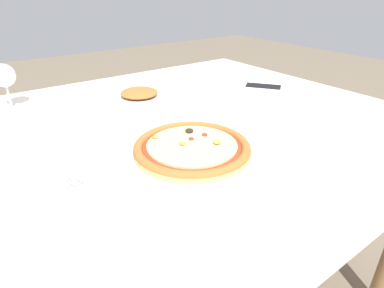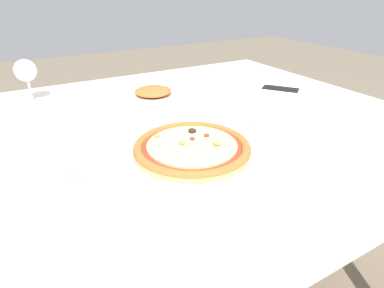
# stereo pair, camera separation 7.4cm
# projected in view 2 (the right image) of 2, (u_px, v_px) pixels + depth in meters

# --- Properties ---
(dining_table) EXTENTS (1.36, 1.16, 0.74)m
(dining_table) POSITION_uv_depth(u_px,v_px,m) (186.00, 145.00, 0.97)
(dining_table) COLOR #997047
(dining_table) RESTS_ON ground_plane
(pizza_plate) EXTENTS (0.31, 0.31, 0.04)m
(pizza_plate) POSITION_uv_depth(u_px,v_px,m) (192.00, 149.00, 0.75)
(pizza_plate) COLOR white
(pizza_plate) RESTS_ON dining_table
(fork) EXTENTS (0.06, 0.17, 0.00)m
(fork) POSITION_uv_depth(u_px,v_px,m) (85.00, 186.00, 0.64)
(fork) COLOR silver
(fork) RESTS_ON dining_table
(wine_glass_far_left) EXTENTS (0.07, 0.07, 0.14)m
(wine_glass_far_left) POSITION_uv_depth(u_px,v_px,m) (26.00, 72.00, 1.05)
(wine_glass_far_left) COLOR silver
(wine_glass_far_left) RESTS_ON dining_table
(cell_phone) EXTENTS (0.14, 0.16, 0.01)m
(cell_phone) POSITION_uv_depth(u_px,v_px,m) (280.00, 90.00, 1.19)
(cell_phone) COLOR white
(cell_phone) RESTS_ON dining_table
(side_plate) EXTENTS (0.22, 0.22, 0.04)m
(side_plate) POSITION_uv_depth(u_px,v_px,m) (153.00, 94.00, 1.13)
(side_plate) COLOR white
(side_plate) RESTS_ON dining_table
(napkin_folded) EXTENTS (0.16, 0.13, 0.01)m
(napkin_folded) POSITION_uv_depth(u_px,v_px,m) (287.00, 131.00, 0.87)
(napkin_folded) COLOR silver
(napkin_folded) RESTS_ON dining_table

